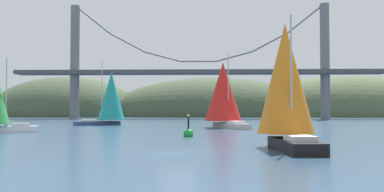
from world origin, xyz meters
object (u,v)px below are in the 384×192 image
at_px(sailboat_red_spinnaker, 223,93).
at_px(sailboat_teal_sail, 110,97).
at_px(channel_buoy, 188,133).
at_px(sailboat_orange_sail, 286,83).

bearing_deg(sailboat_red_spinnaker, sailboat_teal_sail, 152.07).
height_order(sailboat_red_spinnaker, channel_buoy, sailboat_red_spinnaker).
height_order(sailboat_teal_sail, channel_buoy, sailboat_teal_sail).
xyz_separation_m(sailboat_teal_sail, sailboat_orange_sail, (24.04, -44.30, -0.29)).
bearing_deg(sailboat_red_spinnaker, sailboat_orange_sail, -84.46).
relative_size(sailboat_red_spinnaker, channel_buoy, 4.46).
height_order(sailboat_red_spinnaker, sailboat_orange_sail, sailboat_red_spinnaker).
bearing_deg(sailboat_orange_sail, channel_buoy, 122.83).
relative_size(sailboat_orange_sail, channel_buoy, 3.75).
xyz_separation_m(sailboat_orange_sail, channel_buoy, (-7.98, 12.37, -4.56)).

